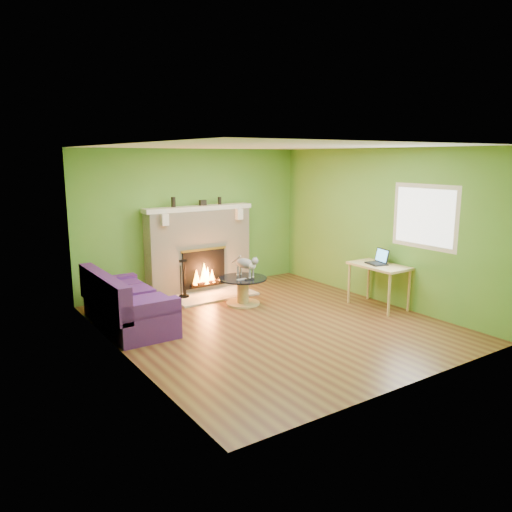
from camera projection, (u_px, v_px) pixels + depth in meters
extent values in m
plane|color=#522717|center=(272.00, 323.00, 7.48)|extent=(5.00, 5.00, 0.00)
plane|color=white|center=(273.00, 146.00, 6.97)|extent=(5.00, 5.00, 0.00)
plane|color=#558C2E|center=(194.00, 220.00, 9.26)|extent=(5.00, 0.00, 5.00)
plane|color=#558C2E|center=(413.00, 270.00, 5.19)|extent=(5.00, 0.00, 5.00)
plane|color=#558C2E|center=(121.00, 255.00, 5.99)|extent=(0.00, 5.00, 5.00)
plane|color=#558C2E|center=(380.00, 226.00, 8.45)|extent=(0.00, 5.00, 5.00)
plane|color=silver|center=(425.00, 217.00, 7.67)|extent=(0.00, 1.20, 1.20)
plane|color=white|center=(424.00, 217.00, 7.66)|extent=(0.00, 1.06, 1.06)
cube|color=beige|center=(199.00, 251.00, 9.22)|extent=(2.00, 0.35, 1.50)
cube|color=black|center=(204.00, 269.00, 9.13)|extent=(0.85, 0.03, 0.68)
cube|color=gold|center=(204.00, 250.00, 9.05)|extent=(0.91, 0.02, 0.04)
cylinder|color=black|center=(205.00, 284.00, 9.16)|extent=(0.55, 0.07, 0.07)
cube|color=silver|center=(199.00, 208.00, 9.04)|extent=(2.10, 0.28, 0.08)
cube|color=silver|center=(165.00, 220.00, 8.51)|extent=(0.12, 0.10, 0.20)
cube|color=silver|center=(239.00, 214.00, 9.33)|extent=(0.12, 0.10, 0.20)
cube|color=beige|center=(213.00, 295.00, 8.94)|extent=(1.50, 0.75, 0.03)
cube|color=silver|center=(199.00, 208.00, 9.04)|extent=(2.10, 0.28, 0.08)
cube|color=#431B67|center=(129.00, 312.00, 7.35)|extent=(0.83, 1.84, 0.42)
cube|color=#431B67|center=(104.00, 292.00, 7.08)|extent=(0.19, 1.84, 0.52)
cube|color=#431B67|center=(150.00, 309.00, 6.62)|extent=(0.83, 0.19, 0.21)
cube|color=#431B67|center=(110.00, 283.00, 7.97)|extent=(0.83, 0.19, 0.21)
cube|color=#431B67|center=(145.00, 303.00, 6.90)|extent=(0.66, 0.49, 0.11)
cube|color=#431B67|center=(129.00, 293.00, 7.40)|extent=(0.66, 0.49, 0.11)
cube|color=#431B67|center=(118.00, 285.00, 7.82)|extent=(0.66, 0.49, 0.11)
cylinder|color=#D4B572|center=(243.00, 303.00, 8.46)|extent=(0.57, 0.57, 0.03)
cylinder|color=#D4B572|center=(243.00, 291.00, 8.42)|extent=(0.20, 0.20, 0.40)
cylinder|color=black|center=(243.00, 278.00, 8.38)|extent=(0.81, 0.81, 0.03)
cube|color=#D4B572|center=(379.00, 266.00, 8.17)|extent=(0.56, 0.97, 0.04)
cylinder|color=#D4B572|center=(389.00, 295.00, 7.75)|extent=(0.04, 0.04, 0.68)
cylinder|color=#D4B572|center=(409.00, 291.00, 8.01)|extent=(0.04, 0.04, 0.68)
cylinder|color=#D4B572|center=(349.00, 284.00, 8.47)|extent=(0.04, 0.04, 0.68)
cylinder|color=#D4B572|center=(369.00, 280.00, 8.72)|extent=(0.04, 0.04, 0.68)
cube|color=gray|center=(242.00, 279.00, 8.22)|extent=(0.17, 0.05, 0.02)
cube|color=black|center=(250.00, 279.00, 8.24)|extent=(0.16, 0.06, 0.02)
cylinder|color=black|center=(173.00, 202.00, 8.78)|extent=(0.08, 0.08, 0.18)
cylinder|color=black|center=(220.00, 201.00, 9.30)|extent=(0.07, 0.07, 0.14)
cube|color=black|center=(203.00, 203.00, 9.11)|extent=(0.12, 0.08, 0.10)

